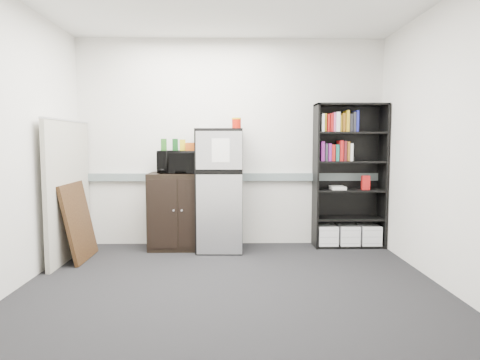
{
  "coord_description": "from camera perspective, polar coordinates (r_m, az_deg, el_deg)",
  "views": [
    {
      "loc": [
        -0.0,
        -3.92,
        1.37
      ],
      "look_at": [
        0.1,
        0.9,
        0.94
      ],
      "focal_mm": 32.0,
      "sensor_mm": 36.0,
      "label": 1
    }
  ],
  "objects": [
    {
      "name": "wall_back",
      "position": [
        5.67,
        -1.2,
        4.96
      ],
      "size": [
        4.0,
        0.02,
        2.7
      ],
      "primitive_type": "cube",
      "color": "silver",
      "rests_on": "floor"
    },
    {
      "name": "refrigerator",
      "position": [
        5.38,
        -2.7,
        -1.33
      ],
      "size": [
        0.59,
        0.62,
        1.53
      ],
      "rotation": [
        0.0,
        0.0,
        -0.03
      ],
      "color": "black",
      "rests_on": "floor"
    },
    {
      "name": "electrical_raceway",
      "position": [
        5.66,
        -1.19,
        0.4
      ],
      "size": [
        3.92,
        0.05,
        0.1
      ],
      "primitive_type": "cube",
      "color": "slate",
      "rests_on": "wall_back"
    },
    {
      "name": "snack_box_c",
      "position": [
        5.47,
        -7.67,
        4.64
      ],
      "size": [
        0.08,
        0.06,
        0.14
      ],
      "primitive_type": "cube",
      "rotation": [
        0.0,
        0.0,
        0.18
      ],
      "color": "gold",
      "rests_on": "microwave"
    },
    {
      "name": "snack_box_a",
      "position": [
        5.51,
        -10.13,
        4.66
      ],
      "size": [
        0.08,
        0.07,
        0.15
      ],
      "primitive_type": "cube",
      "rotation": [
        0.0,
        0.0,
        0.24
      ],
      "color": "#215719",
      "rests_on": "microwave"
    },
    {
      "name": "microwave",
      "position": [
        5.45,
        -8.08,
        2.41
      ],
      "size": [
        0.53,
        0.37,
        0.28
      ],
      "primitive_type": "imported",
      "rotation": [
        0.0,
        0.0,
        -0.05
      ],
      "color": "black",
      "rests_on": "cabinet"
    },
    {
      "name": "snack_bag",
      "position": [
        5.41,
        -6.34,
        4.44
      ],
      "size": [
        0.19,
        0.12,
        0.1
      ],
      "primitive_type": "cube",
      "rotation": [
        0.0,
        0.0,
        0.13
      ],
      "color": "#C85214",
      "rests_on": "microwave"
    },
    {
      "name": "bookshelf",
      "position": [
        5.71,
        14.33,
        0.41
      ],
      "size": [
        0.9,
        0.34,
        1.85
      ],
      "color": "black",
      "rests_on": "floor"
    },
    {
      "name": "framed_poster",
      "position": [
        5.31,
        -20.7,
        -5.13
      ],
      "size": [
        0.22,
        0.7,
        0.89
      ],
      "rotation": [
        0.0,
        -0.2,
        0.0
      ],
      "color": "black",
      "rests_on": "floor"
    },
    {
      "name": "cubicle_partition",
      "position": [
        5.38,
        -21.88,
        -1.17
      ],
      "size": [
        0.06,
        1.3,
        1.62
      ],
      "color": "#ABA798",
      "rests_on": "floor"
    },
    {
      "name": "coffee_can",
      "position": [
        5.48,
        -0.47,
        7.66
      ],
      "size": [
        0.12,
        0.12,
        0.16
      ],
      "color": "#AF1508",
      "rests_on": "refrigerator"
    },
    {
      "name": "wall_right",
      "position": [
        4.4,
        25.92,
        4.37
      ],
      "size": [
        0.02,
        3.5,
        2.7
      ],
      "primitive_type": "cube",
      "color": "silver",
      "rests_on": "floor"
    },
    {
      "name": "wall_note",
      "position": [
        5.68,
        -4.76,
        6.96
      ],
      "size": [
        0.14,
        0.0,
        0.1
      ],
      "primitive_type": "cube",
      "color": "white",
      "rests_on": "wall_back"
    },
    {
      "name": "wall_left",
      "position": [
        4.4,
        -28.31,
        4.27
      ],
      "size": [
        0.02,
        3.5,
        2.7
      ],
      "primitive_type": "cube",
      "color": "silver",
      "rests_on": "floor"
    },
    {
      "name": "floor",
      "position": [
        4.15,
        -1.16,
        -14.11
      ],
      "size": [
        4.0,
        4.0,
        0.0
      ],
      "primitive_type": "plane",
      "color": "black",
      "rests_on": "ground"
    },
    {
      "name": "cabinet",
      "position": [
        5.53,
        -7.98,
        -4.09
      ],
      "size": [
        0.78,
        0.52,
        0.97
      ],
      "color": "black",
      "rests_on": "floor"
    },
    {
      "name": "snack_box_b",
      "position": [
        5.49,
        -8.64,
        4.68
      ],
      "size": [
        0.07,
        0.06,
        0.15
      ],
      "primitive_type": "cube",
      "rotation": [
        0.0,
        0.0,
        0.1
      ],
      "color": "#0D3C13",
      "rests_on": "microwave"
    }
  ]
}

